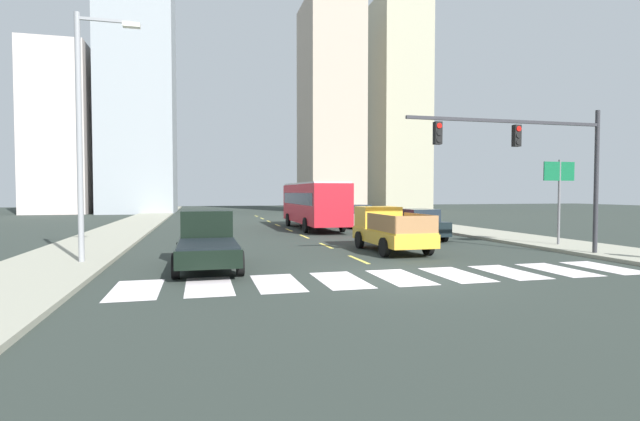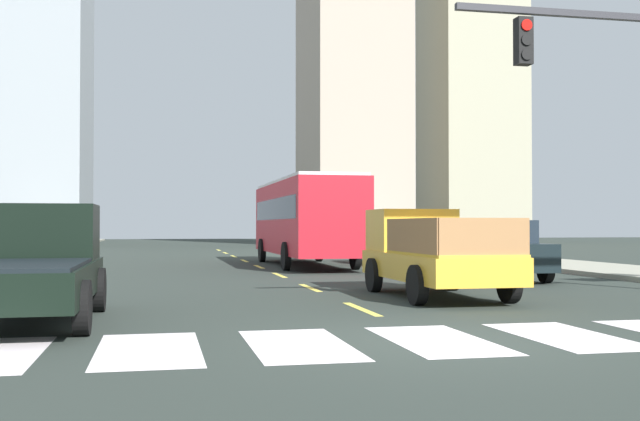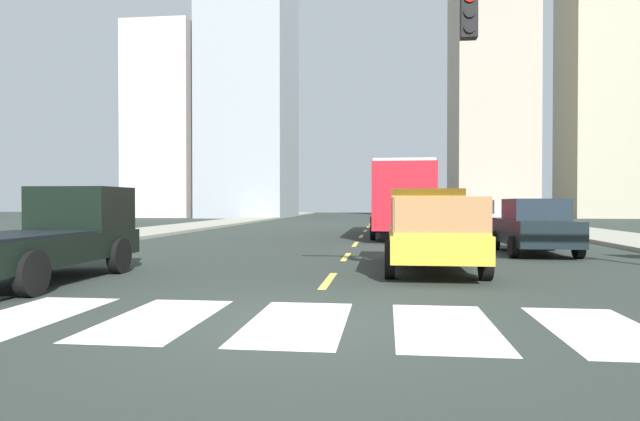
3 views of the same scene
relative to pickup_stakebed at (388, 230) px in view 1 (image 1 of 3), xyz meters
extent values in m
plane|color=#2A322D|center=(-2.24, -6.43, -0.94)|extent=(160.00, 160.00, 0.00)
cube|color=gray|center=(8.89, 11.57, -0.86)|extent=(3.85, 110.00, 0.15)
cube|color=gray|center=(-13.36, 11.57, -0.86)|extent=(3.85, 110.00, 0.15)
cube|color=silver|center=(-9.97, -6.43, -0.93)|extent=(1.30, 2.86, 0.01)
cube|color=silver|center=(-8.04, -6.43, -0.93)|extent=(1.30, 2.86, 0.01)
cube|color=silver|center=(-6.10, -6.43, -0.93)|extent=(1.30, 2.86, 0.01)
cube|color=silver|center=(-4.17, -6.43, -0.93)|extent=(1.30, 2.86, 0.01)
cube|color=silver|center=(-2.24, -6.43, -0.93)|extent=(1.30, 2.86, 0.01)
cube|color=silver|center=(-0.30, -6.43, -0.93)|extent=(1.30, 2.86, 0.01)
cube|color=silver|center=(1.63, -6.43, -0.93)|extent=(1.30, 2.86, 0.01)
cube|color=silver|center=(3.56, -6.43, -0.93)|extent=(1.30, 2.86, 0.01)
cube|color=silver|center=(5.49, -6.43, -0.93)|extent=(1.30, 2.86, 0.01)
cube|color=#E3D24F|center=(-2.24, -2.43, -0.93)|extent=(0.16, 2.40, 0.01)
cube|color=#E3D24F|center=(-2.24, 2.57, -0.93)|extent=(0.16, 2.40, 0.01)
cube|color=#E3D24F|center=(-2.24, 7.57, -0.93)|extent=(0.16, 2.40, 0.01)
cube|color=#E3D24F|center=(-2.24, 12.57, -0.93)|extent=(0.16, 2.40, 0.01)
cube|color=#E3D24F|center=(-2.24, 17.57, -0.93)|extent=(0.16, 2.40, 0.01)
cube|color=#E3D24F|center=(-2.24, 22.57, -0.93)|extent=(0.16, 2.40, 0.01)
cube|color=#E3D24F|center=(-2.24, 27.57, -0.93)|extent=(0.16, 2.40, 0.01)
cube|color=#E3D24F|center=(-2.24, 32.57, -0.93)|extent=(0.16, 2.40, 0.01)
cube|color=gold|center=(0.00, -0.44, -0.26)|extent=(1.96, 5.20, 0.56)
cube|color=gold|center=(0.00, 1.26, 0.52)|extent=(1.84, 1.60, 1.00)
cube|color=#19232D|center=(0.00, 1.70, 0.70)|extent=(1.72, 0.08, 0.56)
cube|color=gold|center=(0.00, -1.39, 0.05)|extent=(1.84, 3.30, 0.06)
cylinder|color=black|center=(-0.98, 1.12, -0.54)|extent=(0.22, 0.80, 0.80)
cylinder|color=black|center=(0.98, 1.12, -0.54)|extent=(0.22, 0.80, 0.80)
cylinder|color=black|center=(-0.98, -2.00, -0.54)|extent=(0.22, 0.80, 0.80)
cylinder|color=black|center=(0.98, -2.00, -0.54)|extent=(0.22, 0.80, 0.80)
cube|color=#9B6B40|center=(-0.90, -1.39, 0.43)|extent=(0.06, 3.17, 0.70)
cube|color=#9B6B40|center=(0.90, -1.39, 0.43)|extent=(0.06, 3.17, 0.70)
cube|color=#9B6B40|center=(0.00, -2.97, 0.43)|extent=(1.80, 0.06, 0.70)
cube|color=black|center=(-8.03, -3.43, -0.26)|extent=(1.96, 5.20, 0.56)
cube|color=black|center=(-8.03, -1.73, 0.52)|extent=(1.84, 1.60, 1.00)
cube|color=#19232D|center=(-8.03, -1.29, 0.70)|extent=(1.72, 0.08, 0.56)
cube|color=black|center=(-8.03, -4.38, 0.05)|extent=(1.84, 3.30, 0.06)
cylinder|color=black|center=(-9.01, -1.87, -0.54)|extent=(0.22, 0.80, 0.80)
cylinder|color=black|center=(-7.05, -1.87, -0.54)|extent=(0.22, 0.80, 0.80)
cylinder|color=black|center=(-9.01, -4.99, -0.54)|extent=(0.22, 0.80, 0.80)
cylinder|color=black|center=(-7.05, -4.99, -0.54)|extent=(0.22, 0.80, 0.80)
cube|color=red|center=(-0.37, 12.97, 0.91)|extent=(2.50, 10.80, 2.70)
cube|color=#19232D|center=(-0.37, 12.97, 1.26)|extent=(2.52, 9.94, 0.80)
cube|color=silver|center=(-0.37, 12.97, 2.32)|extent=(2.40, 10.37, 0.12)
cylinder|color=black|center=(-1.62, 16.32, -0.44)|extent=(0.22, 1.00, 1.00)
cylinder|color=black|center=(0.88, 16.32, -0.44)|extent=(0.22, 1.00, 1.00)
cylinder|color=black|center=(-1.62, 10.00, -0.44)|extent=(0.22, 1.00, 1.00)
cylinder|color=black|center=(0.88, 10.00, -0.44)|extent=(0.22, 1.00, 1.00)
cube|color=black|center=(3.50, 4.22, -0.24)|extent=(1.80, 4.40, 0.76)
cube|color=#1E2833|center=(3.50, 4.07, 0.46)|extent=(1.58, 2.11, 0.64)
cylinder|color=black|center=(2.60, 5.59, -0.62)|extent=(0.22, 0.64, 0.64)
cylinder|color=black|center=(4.40, 5.59, -0.62)|extent=(0.22, 0.64, 0.64)
cylinder|color=black|center=(2.60, 2.86, -0.62)|extent=(0.22, 0.64, 0.64)
cylinder|color=black|center=(4.40, 2.86, -0.62)|extent=(0.22, 0.64, 0.64)
cube|color=silver|center=(3.08, 13.67, -0.24)|extent=(1.80, 4.40, 0.76)
cube|color=#1E2833|center=(3.08, 13.52, 0.46)|extent=(1.58, 2.11, 0.64)
cylinder|color=black|center=(2.18, 15.04, -0.62)|extent=(0.22, 0.64, 0.64)
cylinder|color=black|center=(3.98, 15.04, -0.62)|extent=(0.22, 0.64, 0.64)
cylinder|color=black|center=(2.18, 12.31, -0.62)|extent=(0.22, 0.64, 0.64)
cylinder|color=black|center=(3.98, 12.31, -0.62)|extent=(0.22, 0.64, 0.64)
cylinder|color=#2D2D33|center=(7.56, -3.90, 2.06)|extent=(0.18, 0.18, 6.00)
cube|color=#2D2D33|center=(3.32, -3.90, 4.46)|extent=(8.48, 0.12, 0.12)
cube|color=black|center=(3.74, -3.90, 3.91)|extent=(0.28, 0.24, 0.84)
cylinder|color=red|center=(3.74, -4.03, 4.17)|extent=(0.20, 0.04, 0.20)
cylinder|color=black|center=(3.74, -4.03, 3.91)|extent=(0.20, 0.04, 0.20)
cylinder|color=black|center=(3.74, -4.03, 3.65)|extent=(0.20, 0.04, 0.20)
cube|color=black|center=(0.35, -3.90, 3.91)|extent=(0.28, 0.24, 0.84)
cylinder|color=red|center=(0.35, -4.03, 4.17)|extent=(0.20, 0.04, 0.20)
cylinder|color=black|center=(0.35, -4.03, 3.91)|extent=(0.20, 0.04, 0.20)
cylinder|color=black|center=(0.35, -4.03, 3.65)|extent=(0.20, 0.04, 0.20)
cylinder|color=slate|center=(8.42, -0.85, 1.16)|extent=(0.12, 0.12, 4.20)
cube|color=#0E5A33|center=(8.37, -0.87, 2.71)|extent=(1.70, 0.06, 0.90)
cylinder|color=gray|center=(-12.41, -1.49, 3.56)|extent=(0.20, 0.20, 9.00)
cube|color=gray|center=(-11.51, -1.49, 7.86)|extent=(1.80, 0.10, 0.10)
cube|color=silver|center=(-10.61, -1.49, 7.76)|extent=(0.60, 0.28, 0.16)
cube|color=tan|center=(9.14, 43.04, 13.27)|extent=(7.26, 10.19, 28.41)
cube|color=#A5A186|center=(21.39, 47.81, 15.01)|extent=(7.51, 8.34, 31.90)
cube|color=beige|center=(-25.12, 47.08, 9.43)|extent=(7.28, 11.74, 20.74)
cube|color=#91999E|center=(-15.86, 45.61, 13.84)|extent=(8.87, 11.79, 29.56)
camera|label=1|loc=(-8.25, -20.03, 1.71)|focal=26.61mm
camera|label=2|loc=(-5.99, -16.44, 0.64)|focal=43.10mm
camera|label=3|loc=(-1.05, -13.75, 0.67)|focal=31.19mm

